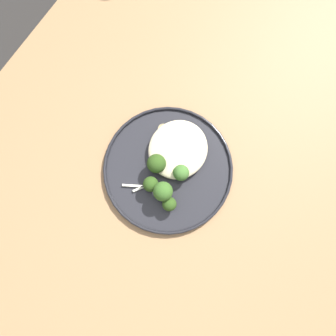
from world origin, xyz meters
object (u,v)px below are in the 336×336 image
at_px(seared_scallop_left_edge, 163,130).
at_px(broccoli_floret_split_head, 163,192).
at_px(seared_scallop_front_small, 189,170).
at_px(broccoli_floret_tall_stalk, 181,173).
at_px(broccoli_floret_near_rim, 156,164).
at_px(dinner_plate, 168,169).
at_px(seared_scallop_right_edge, 194,158).
at_px(seared_scallop_rear_pale, 163,158).
at_px(broccoli_floret_center_pile, 151,184).
at_px(broccoli_floret_right_tilted, 169,204).

distance_m(seared_scallop_left_edge, broccoli_floret_split_head, 0.15).
bearing_deg(seared_scallop_front_small, broccoli_floret_tall_stalk, -28.47).
height_order(seared_scallop_front_small, broccoli_floret_near_rim, broccoli_floret_near_rim).
distance_m(dinner_plate, broccoli_floret_split_head, 0.07).
distance_m(dinner_plate, broccoli_floret_tall_stalk, 0.04).
bearing_deg(seared_scallop_right_edge, seared_scallop_front_small, 8.55).
relative_size(dinner_plate, broccoli_floret_split_head, 4.49).
bearing_deg(dinner_plate, seared_scallop_left_edge, -140.06).
height_order(dinner_plate, broccoli_floret_split_head, broccoli_floret_split_head).
distance_m(seared_scallop_right_edge, broccoli_floret_tall_stalk, 0.05).
height_order(seared_scallop_left_edge, seared_scallop_front_small, same).
height_order(seared_scallop_rear_pale, seared_scallop_right_edge, seared_scallop_right_edge).
xyz_separation_m(seared_scallop_front_small, broccoli_floret_tall_stalk, (0.02, -0.01, 0.02)).
relative_size(seared_scallop_rear_pale, broccoli_floret_center_pile, 0.51).
distance_m(seared_scallop_left_edge, seared_scallop_rear_pale, 0.06).
relative_size(broccoli_floret_near_rim, broccoli_floret_split_head, 0.88).
height_order(dinner_plate, seared_scallop_right_edge, seared_scallop_right_edge).
bearing_deg(seared_scallop_rear_pale, seared_scallop_left_edge, -147.10).
distance_m(seared_scallop_rear_pale, broccoli_floret_near_rim, 0.03).
xyz_separation_m(dinner_plate, broccoli_floret_center_pile, (0.05, -0.01, 0.03)).
xyz_separation_m(seared_scallop_front_small, broccoli_floret_right_tilted, (0.09, 0.01, 0.01)).
bearing_deg(seared_scallop_left_edge, broccoli_floret_near_rim, 23.46).
bearing_deg(seared_scallop_front_small, broccoli_floret_near_rim, -63.88).
bearing_deg(seared_scallop_left_edge, seared_scallop_front_small, 65.08).
relative_size(seared_scallop_rear_pale, seared_scallop_front_small, 1.08).
xyz_separation_m(seared_scallop_left_edge, broccoli_floret_split_head, (0.12, 0.08, 0.03)).
distance_m(seared_scallop_front_small, broccoli_floret_near_rim, 0.08).
bearing_deg(broccoli_floret_split_head, broccoli_floret_center_pile, -89.73).
distance_m(seared_scallop_front_small, broccoli_floret_tall_stalk, 0.03).
bearing_deg(broccoli_floret_near_rim, broccoli_floret_tall_stalk, 103.58).
bearing_deg(broccoli_floret_tall_stalk, broccoli_floret_split_head, -9.81).
distance_m(seared_scallop_right_edge, broccoli_floret_center_pile, 0.11).
bearing_deg(seared_scallop_rear_pale, broccoli_floret_right_tilted, 40.56).
bearing_deg(broccoli_floret_near_rim, seared_scallop_left_edge, -156.54).
xyz_separation_m(dinner_plate, seared_scallop_front_small, (-0.02, 0.04, 0.01)).
distance_m(seared_scallop_front_small, broccoli_floret_right_tilted, 0.09).
relative_size(seared_scallop_left_edge, broccoli_floret_tall_stalk, 0.54).
height_order(seared_scallop_left_edge, broccoli_floret_right_tilted, broccoli_floret_right_tilted).
xyz_separation_m(seared_scallop_front_small, broccoli_floret_center_pile, (0.07, -0.05, 0.02)).
bearing_deg(broccoli_floret_tall_stalk, dinner_plate, -83.40).
xyz_separation_m(seared_scallop_left_edge, seared_scallop_right_edge, (0.02, 0.09, 0.00)).
height_order(broccoli_floret_center_pile, broccoli_floret_tall_stalk, broccoli_floret_center_pile).
height_order(dinner_plate, seared_scallop_front_small, seared_scallop_front_small).
relative_size(seared_scallop_front_small, broccoli_floret_right_tilted, 0.53).
height_order(dinner_plate, broccoli_floret_tall_stalk, broccoli_floret_tall_stalk).
xyz_separation_m(seared_scallop_left_edge, broccoli_floret_right_tilted, (0.13, 0.10, 0.01)).
relative_size(broccoli_floret_right_tilted, broccoli_floret_split_head, 0.66).
xyz_separation_m(dinner_plate, broccoli_floret_near_rim, (0.01, -0.02, 0.04)).
distance_m(seared_scallop_front_small, broccoli_floret_split_head, 0.08).
relative_size(broccoli_floret_center_pile, broccoli_floret_tall_stalk, 1.03).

